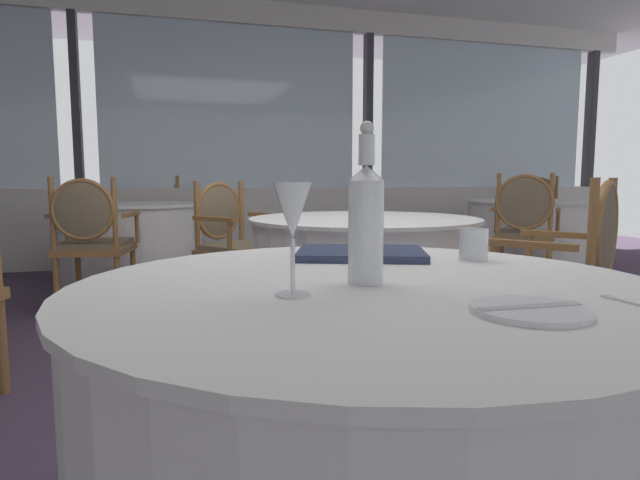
{
  "coord_description": "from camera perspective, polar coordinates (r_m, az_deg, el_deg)",
  "views": [
    {
      "loc": [
        -0.67,
        -2.28,
        0.94
      ],
      "look_at": [
        -0.35,
        -1.13,
        0.8
      ],
      "focal_mm": 29.72,
      "sensor_mm": 36.0,
      "label": 1
    }
  ],
  "objects": [
    {
      "name": "dining_chair_1_0",
      "position": [
        4.7,
        21.14,
        1.66
      ],
      "size": [
        0.66,
        0.65,
        1.0
      ],
      "rotation": [
        0.0,
        0.0,
        7.15
      ],
      "color": "olive",
      "rests_on": "ground_plane"
    },
    {
      "name": "foreground_table",
      "position": [
        1.21,
        5.1,
        -21.75
      ],
      "size": [
        1.2,
        1.2,
        0.73
      ],
      "color": "white",
      "rests_on": "ground_plane"
    },
    {
      "name": "menu_book",
      "position": [
        1.44,
        4.42,
        -1.43
      ],
      "size": [
        0.4,
        0.34,
        0.02
      ],
      "primitive_type": "cube",
      "rotation": [
        0.0,
        0.0,
        -0.34
      ],
      "color": "#2D3856",
      "rests_on": "foreground_table"
    },
    {
      "name": "dining_chair_2_1",
      "position": [
        3.63,
        -9.41,
        0.33
      ],
      "size": [
        0.66,
        0.65,
        0.93
      ],
      "rotation": [
        0.0,
        0.0,
        11.64
      ],
      "color": "olive",
      "rests_on": "ground_plane"
    },
    {
      "name": "butter_knife",
      "position": [
        0.9,
        21.68,
        -6.71
      ],
      "size": [
        0.18,
        0.02,
        0.0
      ],
      "primitive_type": "cube",
      "rotation": [
        0.0,
        0.0,
        -0.03
      ],
      "color": "silver",
      "rests_on": "foreground_table"
    },
    {
      "name": "window_wall_far",
      "position": [
        6.09,
        -9.3,
        8.4
      ],
      "size": [
        10.21,
        0.14,
        2.89
      ],
      "color": "silver",
      "rests_on": "ground_plane"
    },
    {
      "name": "water_tumbler",
      "position": [
        1.44,
        16.21,
        -0.44
      ],
      "size": [
        0.07,
        0.07,
        0.08
      ],
      "primitive_type": "cylinder",
      "color": "white",
      "rests_on": "foreground_table"
    },
    {
      "name": "wine_glass",
      "position": [
        0.94,
        -2.99,
        2.82
      ],
      "size": [
        0.07,
        0.07,
        0.2
      ],
      "color": "white",
      "rests_on": "foreground_table"
    },
    {
      "name": "background_table_1",
      "position": [
        5.79,
        21.77,
        0.35
      ],
      "size": [
        1.29,
        1.29,
        0.73
      ],
      "color": "white",
      "rests_on": "ground_plane"
    },
    {
      "name": "dining_chair_0_1",
      "position": [
        5.99,
        -17.07,
        2.62
      ],
      "size": [
        0.59,
        0.54,
        0.99
      ],
      "rotation": [
        0.0,
        0.0,
        10.81
      ],
      "color": "olive",
      "rests_on": "ground_plane"
    },
    {
      "name": "ground_plane",
      "position": [
        2.56,
        0.87,
        -15.1
      ],
      "size": [
        13.28,
        13.28,
        0.0
      ],
      "primitive_type": "plane",
      "color": "#47384C"
    },
    {
      "name": "dining_chair_2_0",
      "position": [
        2.54,
        25.37,
        -2.87
      ],
      "size": [
        0.66,
        0.65,
        0.95
      ],
      "rotation": [
        0.0,
        0.0,
        8.5
      ],
      "color": "olive",
      "rests_on": "ground_plane"
    },
    {
      "name": "water_bottle",
      "position": [
        1.06,
        4.98,
        2.19
      ],
      "size": [
        0.07,
        0.07,
        0.32
      ],
      "color": "white",
      "rests_on": "foreground_table"
    },
    {
      "name": "background_table_0",
      "position": [
        4.98,
        -19.54,
        -0.49
      ],
      "size": [
        1.25,
        1.25,
        0.73
      ],
      "color": "white",
      "rests_on": "ground_plane"
    },
    {
      "name": "background_table_2",
      "position": [
        2.98,
        4.74,
        -4.63
      ],
      "size": [
        1.27,
        1.27,
        0.73
      ],
      "color": "white",
      "rests_on": "ground_plane"
    },
    {
      "name": "side_plate",
      "position": [
        0.9,
        21.67,
        -7.04
      ],
      "size": [
        0.18,
        0.18,
        0.01
      ],
      "primitive_type": "cylinder",
      "color": "white",
      "rests_on": "foreground_table"
    },
    {
      "name": "dining_chair_0_0",
      "position": [
        3.96,
        -23.46,
        0.57
      ],
      "size": [
        0.59,
        0.54,
        0.96
      ],
      "rotation": [
        0.0,
        0.0,
        7.67
      ],
      "color": "olive",
      "rests_on": "ground_plane"
    },
    {
      "name": "dining_chair_1_1",
      "position": [
        6.85,
        22.35,
        2.96
      ],
      "size": [
        0.66,
        0.65,
        0.98
      ],
      "rotation": [
        0.0,
        0.0,
        10.29
      ],
      "color": "olive",
      "rests_on": "ground_plane"
    }
  ]
}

